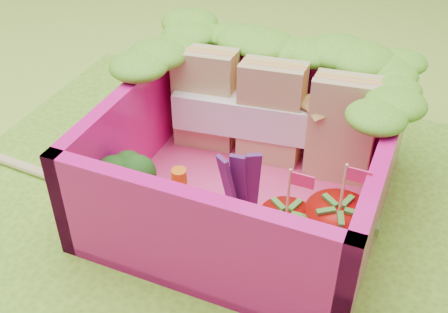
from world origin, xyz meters
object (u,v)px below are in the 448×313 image
strawberry_left (285,233)px  strawberry_right (335,234)px  chopsticks (13,163)px  sandwich_stack (272,115)px  bento_box (248,158)px  broccoli (125,176)px

strawberry_left → strawberry_right: strawberry_right is taller
chopsticks → strawberry_left: bearing=-3.0°
sandwich_stack → strawberry_right: 0.78m
bento_box → strawberry_left: size_ratio=2.75×
bento_box → strawberry_right: strawberry_right is taller
sandwich_stack → strawberry_left: size_ratio=2.28×
strawberry_left → chopsticks: size_ratio=0.22×
bento_box → broccoli: 0.59m
bento_box → broccoli: size_ratio=3.94×
strawberry_right → broccoli: bearing=-177.2°
bento_box → strawberry_right: bearing=-27.0°
broccoli → strawberry_left: 0.80m
broccoli → sandwich_stack: bearing=51.2°
bento_box → chopsticks: bearing=-170.1°
bento_box → strawberry_right: 0.57m
strawberry_right → chopsticks: 1.79m
strawberry_left → bento_box: bearing=133.7°
bento_box → strawberry_left: 0.44m
bento_box → chopsticks: 1.33m
sandwich_stack → chopsticks: (-1.29, -0.55, -0.31)m
strawberry_left → strawberry_right: (0.21, 0.05, 0.02)m
sandwich_stack → strawberry_left: bearing=-65.8°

